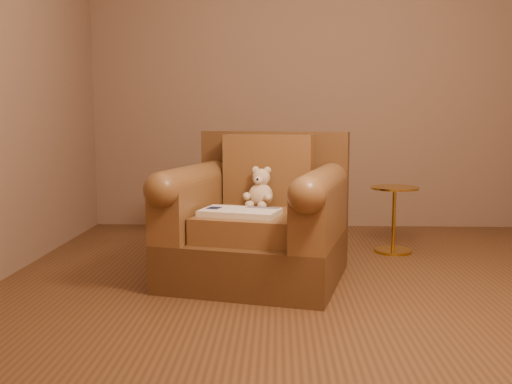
{
  "coord_description": "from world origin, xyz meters",
  "views": [
    {
      "loc": [
        -0.26,
        -3.38,
        1.01
      ],
      "look_at": [
        -0.39,
        0.09,
        0.57
      ],
      "focal_mm": 40.0,
      "sensor_mm": 36.0,
      "label": 1
    }
  ],
  "objects": [
    {
      "name": "armchair",
      "position": [
        -0.38,
        0.18,
        0.36
      ],
      "size": [
        1.24,
        1.2,
        0.93
      ],
      "rotation": [
        0.0,
        0.0,
        -0.24
      ],
      "color": "#53361B",
      "rests_on": "floor"
    },
    {
      "name": "teddy_bear",
      "position": [
        -0.37,
        0.27,
        0.55
      ],
      "size": [
        0.19,
        0.23,
        0.27
      ],
      "rotation": [
        0.0,
        0.0,
        -0.31
      ],
      "color": "beige",
      "rests_on": "armchair"
    },
    {
      "name": "guidebook",
      "position": [
        -0.48,
        -0.04,
        0.46
      ],
      "size": [
        0.51,
        0.38,
        0.04
      ],
      "rotation": [
        0.0,
        0.0,
        -0.27
      ],
      "color": "beige",
      "rests_on": "armchair"
    },
    {
      "name": "floor",
      "position": [
        0.0,
        0.0,
        0.0
      ],
      "size": [
        4.0,
        4.0,
        0.0
      ],
      "primitive_type": "plane",
      "color": "brown",
      "rests_on": "ground"
    },
    {
      "name": "side_table",
      "position": [
        0.63,
        0.93,
        0.27
      ],
      "size": [
        0.36,
        0.36,
        0.5
      ],
      "color": "gold",
      "rests_on": "floor"
    }
  ]
}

